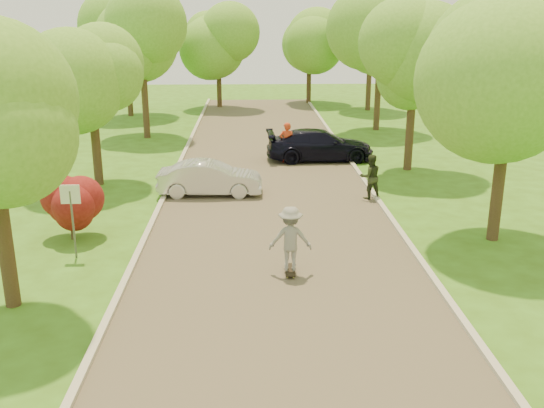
{
  "coord_description": "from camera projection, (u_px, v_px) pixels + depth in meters",
  "views": [
    {
      "loc": [
        -0.75,
        -12.47,
        6.69
      ],
      "look_at": [
        -0.1,
        4.8,
        1.3
      ],
      "focal_mm": 40.0,
      "sensor_mm": 36.0,
      "label": 1
    }
  ],
  "objects": [
    {
      "name": "tree_r_mida",
      "position": [
        521.0,
        58.0,
        17.29
      ],
      "size": [
        5.13,
        5.0,
        7.95
      ],
      "color": "#382619",
      "rests_on": "ground"
    },
    {
      "name": "tree_l_midb",
      "position": [
        94.0,
        72.0,
        23.75
      ],
      "size": [
        4.3,
        4.2,
        6.62
      ],
      "color": "#382619",
      "rests_on": "ground"
    },
    {
      "name": "ground",
      "position": [
        284.0,
        320.0,
        13.92
      ],
      "size": [
        100.0,
        100.0,
        0.0
      ],
      "primitive_type": "plane",
      "color": "#396117",
      "rests_on": "ground"
    },
    {
      "name": "tree_bg_d",
      "position": [
        313.0,
        34.0,
        46.83
      ],
      "size": [
        5.12,
        5.0,
        7.72
      ],
      "color": "#382619",
      "rests_on": "ground"
    },
    {
      "name": "road",
      "position": [
        271.0,
        212.0,
        21.55
      ],
      "size": [
        8.0,
        60.0,
        0.01
      ],
      "primitive_type": "cube",
      "color": "#4C4438",
      "rests_on": "ground"
    },
    {
      "name": "tree_r_far",
      "position": [
        385.0,
        31.0,
        35.33
      ],
      "size": [
        5.33,
        5.2,
        8.34
      ],
      "color": "#382619",
      "rests_on": "ground"
    },
    {
      "name": "longboard",
      "position": [
        290.0,
        270.0,
        16.39
      ],
      "size": [
        0.28,
        0.92,
        0.11
      ],
      "rotation": [
        0.0,
        0.0,
        3.11
      ],
      "color": "black",
      "rests_on": "ground"
    },
    {
      "name": "curb_right",
      "position": [
        384.0,
        209.0,
        21.68
      ],
      "size": [
        0.18,
        60.0,
        0.12
      ],
      "primitive_type": "cube",
      "color": "#B2AD9E",
      "rests_on": "ground"
    },
    {
      "name": "red_shrub",
      "position": [
        70.0,
        206.0,
        18.61
      ],
      "size": [
        1.7,
        1.7,
        1.95
      ],
      "color": "#382619",
      "rests_on": "ground"
    },
    {
      "name": "tree_r_midb",
      "position": [
        419.0,
        59.0,
        26.05
      ],
      "size": [
        4.51,
        4.4,
        7.01
      ],
      "color": "#382619",
      "rests_on": "ground"
    },
    {
      "name": "tree_bg_a",
      "position": [
        129.0,
        37.0,
        40.63
      ],
      "size": [
        5.12,
        5.0,
        7.72
      ],
      "color": "#382619",
      "rests_on": "ground"
    },
    {
      "name": "person_striped",
      "position": [
        287.0,
        143.0,
        28.5
      ],
      "size": [
        0.73,
        0.51,
        1.93
      ],
      "primitive_type": "imported",
      "rotation": [
        0.0,
        0.0,
        3.07
      ],
      "color": "#BE371C",
      "rests_on": "ground"
    },
    {
      "name": "street_sign",
      "position": [
        71.0,
        206.0,
        17.06
      ],
      "size": [
        0.55,
        0.06,
        2.17
      ],
      "color": "#59595E",
      "rests_on": "ground"
    },
    {
      "name": "skateboarder",
      "position": [
        290.0,
        239.0,
        16.12
      ],
      "size": [
        1.17,
        0.7,
        1.78
      ],
      "primitive_type": "imported",
      "rotation": [
        0.0,
        0.0,
        3.11
      ],
      "color": "gray",
      "rests_on": "longboard"
    },
    {
      "name": "silver_sedan",
      "position": [
        210.0,
        178.0,
        23.44
      ],
      "size": [
        4.04,
        1.48,
        1.32
      ],
      "primitive_type": "imported",
      "rotation": [
        0.0,
        0.0,
        1.55
      ],
      "color": "silver",
      "rests_on": "ground"
    },
    {
      "name": "dark_sedan",
      "position": [
        320.0,
        145.0,
        29.06
      ],
      "size": [
        5.19,
        2.25,
        1.49
      ],
      "primitive_type": "imported",
      "rotation": [
        0.0,
        0.0,
        1.6
      ],
      "color": "black",
      "rests_on": "ground"
    },
    {
      "name": "tree_l_far",
      "position": [
        145.0,
        39.0,
        33.04
      ],
      "size": [
        4.92,
        4.8,
        7.79
      ],
      "color": "#382619",
      "rests_on": "ground"
    },
    {
      "name": "curb_left",
      "position": [
        157.0,
        212.0,
        21.38
      ],
      "size": [
        0.18,
        60.0,
        0.12
      ],
      "primitive_type": "cube",
      "color": "#B2AD9E",
      "rests_on": "ground"
    },
    {
      "name": "tree_bg_b",
      "position": [
        374.0,
        32.0,
        43.09
      ],
      "size": [
        5.12,
        5.0,
        7.95
      ],
      "color": "#382619",
      "rests_on": "ground"
    },
    {
      "name": "tree_bg_c",
      "position": [
        221.0,
        39.0,
        44.75
      ],
      "size": [
        4.92,
        4.8,
        7.33
      ],
      "color": "#382619",
      "rests_on": "ground"
    },
    {
      "name": "person_olive",
      "position": [
        370.0,
        177.0,
        22.88
      ],
      "size": [
        0.93,
        0.77,
        1.72
      ],
      "primitive_type": "imported",
      "rotation": [
        0.0,
        0.0,
        3.3
      ],
      "color": "#272F1C",
      "rests_on": "ground"
    }
  ]
}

